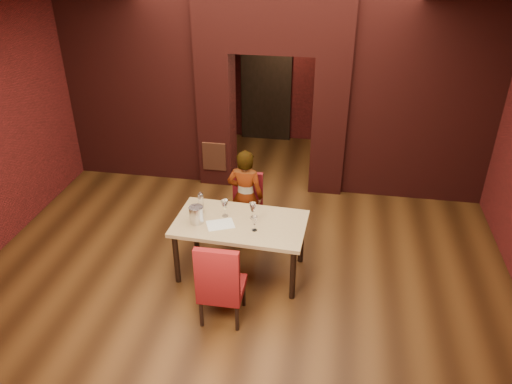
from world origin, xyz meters
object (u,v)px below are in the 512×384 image
(person_seated, at_px, (245,196))
(wine_glass_c, at_px, (254,223))
(wine_glass_a, at_px, (225,208))
(dining_table, at_px, (241,247))
(chair_far, at_px, (246,208))
(potted_plant, at_px, (286,225))
(water_bottle, at_px, (201,203))
(wine_glass_b, at_px, (253,211))
(wine_bucket, at_px, (196,215))
(chair_near, at_px, (222,279))

(person_seated, height_order, wine_glass_c, person_seated)
(person_seated, relative_size, wine_glass_a, 6.21)
(dining_table, distance_m, wine_glass_a, 0.56)
(chair_far, height_order, potted_plant, chair_far)
(dining_table, height_order, water_bottle, water_bottle)
(wine_glass_b, xyz_separation_m, wine_bucket, (-0.68, -0.21, 0.00))
(wine_glass_c, height_order, potted_plant, wine_glass_c)
(wine_glass_a, distance_m, wine_glass_b, 0.36)
(dining_table, bearing_deg, wine_glass_a, 156.19)
(wine_glass_a, relative_size, potted_plant, 0.54)
(dining_table, relative_size, wine_glass_a, 7.26)
(chair_far, height_order, person_seated, person_seated)
(dining_table, bearing_deg, wine_bucket, -167.41)
(chair_far, distance_m, water_bottle, 0.93)
(person_seated, height_order, wine_glass_b, person_seated)
(wine_glass_b, distance_m, wine_glass_c, 0.28)
(wine_glass_c, bearing_deg, potted_plant, 74.71)
(chair_far, bearing_deg, dining_table, -87.21)
(wine_bucket, bearing_deg, wine_glass_a, 32.78)
(dining_table, relative_size, wine_glass_b, 7.54)
(chair_near, bearing_deg, person_seated, -89.04)
(chair_near, distance_m, wine_glass_c, 0.82)
(dining_table, xyz_separation_m, wine_bucket, (-0.54, -0.10, 0.50))
(dining_table, distance_m, wine_bucket, 0.74)
(chair_far, xyz_separation_m, wine_glass_c, (0.29, -0.97, 0.40))
(person_seated, height_order, water_bottle, person_seated)
(wine_glass_b, bearing_deg, person_seated, 108.97)
(wine_bucket, bearing_deg, potted_plant, 43.75)
(chair_near, bearing_deg, dining_table, -93.19)
(water_bottle, bearing_deg, wine_glass_c, -21.29)
(water_bottle, bearing_deg, chair_near, -63.40)
(chair_near, xyz_separation_m, water_bottle, (-0.50, 1.00, 0.38))
(person_seated, distance_m, wine_glass_c, 0.98)
(person_seated, bearing_deg, wine_bucket, 65.90)
(chair_near, height_order, person_seated, person_seated)
(wine_glass_a, bearing_deg, wine_bucket, -147.22)
(wine_glass_b, bearing_deg, wine_glass_c, -75.82)
(wine_glass_c, distance_m, water_bottle, 0.81)
(wine_glass_b, height_order, wine_bucket, wine_bucket)
(person_seated, bearing_deg, chair_near, 95.30)
(potted_plant, bearing_deg, chair_near, -107.02)
(dining_table, height_order, wine_bucket, wine_bucket)
(person_seated, relative_size, wine_bucket, 6.40)
(person_seated, bearing_deg, potted_plant, -163.37)
(wine_glass_c, bearing_deg, wine_bucket, 175.52)
(water_bottle, relative_size, potted_plant, 0.68)
(person_seated, xyz_separation_m, potted_plant, (0.58, 0.13, -0.50))
(chair_near, xyz_separation_m, wine_bucket, (-0.50, 0.77, 0.34))
(wine_glass_b, relative_size, potted_plant, 0.52)
(chair_far, bearing_deg, potted_plant, 4.67)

